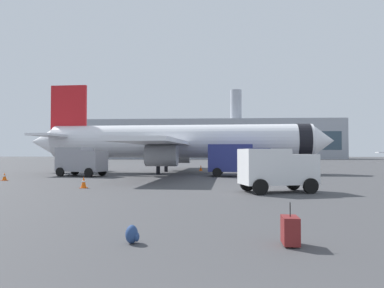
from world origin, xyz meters
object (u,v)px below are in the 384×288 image
Objects in this scene: fuel_truck at (238,159)px; safety_cone_far at (84,182)px; service_truck at (81,160)px; cargo_van at (277,168)px; airplane_at_gate at (177,142)px; traveller_backpack at (132,235)px; safety_cone_mid at (201,168)px; safety_cone_near at (5,177)px; rolling_suitcase at (290,230)px.

fuel_truck is 16.55m from safety_cone_far.
service_truck is at bearing -177.79° from fuel_truck.
fuel_truck reaches higher than cargo_van.
airplane_at_gate is 31.63m from traveller_backpack.
airplane_at_gate is 44.11× the size of safety_cone_mid.
cargo_van is (17.14, -13.32, -0.16)m from service_truck.
safety_cone_mid is at bearing 111.51° from fuel_truck.
fuel_truck is at bearing 2.21° from service_truck.
safety_cone_near is at bearing -127.64° from service_truck.
rolling_suitcase is at bearing 0.55° from traveller_backpack.
safety_cone_mid is at bearing 43.32° from service_truck.
service_truck is 6.44× the size of safety_cone_mid.
cargo_van is at bearing -77.44° from safety_cone_mid.
cargo_van is 12.24m from rolling_suitcase.
cargo_van is (1.32, -13.93, -0.32)m from fuel_truck.
service_truck is 15.84m from fuel_truck.
safety_cone_far is (-7.04, -22.59, -0.01)m from safety_cone_mid.
fuel_truck is 7.83× the size of safety_cone_far.
safety_cone_mid is 1.03× the size of safety_cone_far.
airplane_at_gate is 45.26× the size of safety_cone_far.
cargo_van is at bearing -19.35° from safety_cone_near.
service_truck reaches higher than cargo_van.
rolling_suitcase is at bearing -91.10° from fuel_truck.
safety_cone_near reaches higher than traveller_backpack.
safety_cone_far is 1.64× the size of traveller_backpack.
airplane_at_gate reaches higher than cargo_van.
rolling_suitcase is at bearing -52.40° from safety_cone_far.
airplane_at_gate is 74.42× the size of traveller_backpack.
traveller_backpack is (-5.90, -12.09, -1.22)m from cargo_van.
airplane_at_gate is 6.56m from safety_cone_mid.
safety_cone_far is at bearing 171.88° from cargo_van.
service_truck reaches higher than safety_cone_near.
airplane_at_gate reaches higher than rolling_suitcase.
rolling_suitcase is 2.29× the size of traveller_backpack.
safety_cone_far is at bearing -104.33° from airplane_at_gate.
service_truck is (-9.15, -5.96, -2.05)m from airplane_at_gate.
fuel_truck reaches higher than rolling_suitcase.
traveller_backpack is at bearing -179.45° from rolling_suitcase.
safety_cone_far is (4.67, -11.54, -1.22)m from service_truck.
safety_cone_near is (-4.43, -5.74, -1.27)m from service_truck.
safety_cone_near is at bearing -162.58° from fuel_truck.
safety_cone_near is at bearing 160.65° from cargo_van.
safety_cone_far is at bearing -32.50° from safety_cone_near.
rolling_suitcase reaches higher than traveller_backpack.
safety_cone_far is at bearing 127.60° from rolling_suitcase.
airplane_at_gate is at bearing 33.10° from service_truck.
safety_cone_mid is at bearing 89.26° from traveller_backpack.
safety_cone_near is 0.86× the size of safety_cone_far.
service_truck is 16.14m from safety_cone_mid.
rolling_suitcase reaches higher than safety_cone_far.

